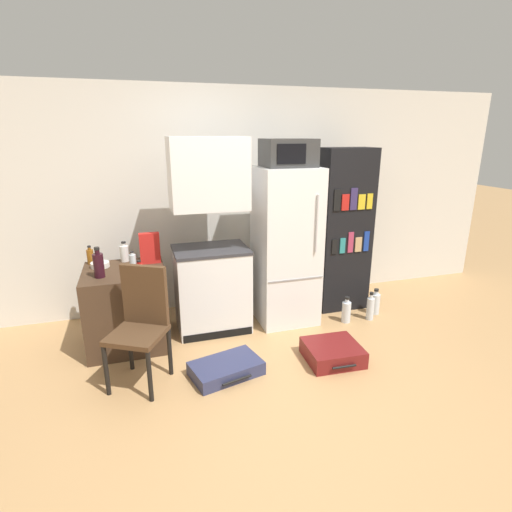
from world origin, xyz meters
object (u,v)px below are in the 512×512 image
suitcase_small_flat (332,352)px  bottle_clear_short (133,260)px  chair (141,317)px  water_bottle_middle (370,308)px  bottle_ketchup_red (140,270)px  bottle_amber_beer (90,256)px  cereal_box (150,248)px  water_bottle_back (346,311)px  bottle_wine_dark (99,265)px  side_table (127,307)px  bookshelf (343,231)px  suitcase_large_flat (226,368)px  bottle_milk_white (124,253)px  bowl (100,265)px  refrigerator (286,247)px  water_bottle_front (375,303)px  kitchen_hutch (210,245)px  microwave (288,153)px

suitcase_small_flat → bottle_clear_short: bearing=153.2°
chair → water_bottle_middle: bearing=39.1°
bottle_clear_short → bottle_ketchup_red: (0.06, -0.34, 0.00)m
bottle_amber_beer → cereal_box: size_ratio=0.60×
bottle_clear_short → water_bottle_back: (2.15, -0.30, -0.69)m
bottle_wine_dark → side_table: bearing=36.3°
bookshelf → bottle_amber_beer: bookshelf is taller
chair → suitcase_small_flat: (1.62, -0.21, -0.48)m
bookshelf → suitcase_large_flat: bookshelf is taller
bottle_milk_white → water_bottle_back: bearing=-12.5°
bowl → refrigerator: bearing=-2.7°
bottle_amber_beer → suitcase_large_flat: bottle_amber_beer is taller
bowl → water_bottle_front: bowl is taller
chair → water_bottle_middle: size_ratio=3.03×
bowl → suitcase_large_flat: bearing=-44.4°
kitchen_hutch → refrigerator: bearing=-1.6°
suitcase_large_flat → suitcase_small_flat: (0.97, -0.06, 0.02)m
side_table → water_bottle_back: 2.27m
cereal_box → chair: bearing=-99.2°
refrigerator → bottle_ketchup_red: size_ratio=10.31×
water_bottle_middle → water_bottle_front: bearing=39.6°
bottle_wine_dark → suitcase_small_flat: bearing=-20.5°
side_table → suitcase_large_flat: bearing=-46.3°
suitcase_large_flat → suitcase_small_flat: bearing=-17.3°
refrigerator → bottle_wine_dark: size_ratio=6.00×
microwave → bowl: bearing=177.2°
bottle_wine_dark → suitcase_large_flat: bearing=-34.6°
bottle_amber_beer → bottle_clear_short: bearing=-27.5°
water_bottle_back → suitcase_small_flat: bearing=-127.5°
bottle_milk_white → suitcase_small_flat: bearing=-33.4°
bottle_wine_dark → cereal_box: (0.45, 0.28, 0.03)m
bottle_amber_beer → suitcase_small_flat: bearing=-29.4°
bottle_clear_short → bottle_amber_beer: bearing=152.5°
refrigerator → water_bottle_middle: bearing=-19.0°
bowl → water_bottle_back: bearing=-8.6°
bottle_wine_dark → water_bottle_middle: bearing=-2.1°
bottle_amber_beer → water_bottle_middle: (2.83, -0.53, -0.69)m
bottle_wine_dark → water_bottle_front: 2.95m
side_table → bottle_clear_short: 0.45m
refrigerator → bottle_amber_beer: (-1.94, 0.22, 0.00)m
bottle_wine_dark → water_bottle_middle: 2.82m
bottle_amber_beer → bottle_ketchup_red: bottle_amber_beer is taller
bottle_milk_white → cereal_box: 0.28m
side_table → suitcase_small_flat: side_table is taller
bottle_clear_short → refrigerator: bearing=-0.7°
water_bottle_middle → kitchen_hutch: bearing=169.0°
bottle_milk_white → water_bottle_back: (2.23, -0.50, -0.71)m
kitchen_hutch → microwave: kitchen_hutch is taller
suitcase_large_flat → water_bottle_back: (1.47, 0.59, 0.06)m
bottle_amber_beer → bottle_wine_dark: 0.45m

